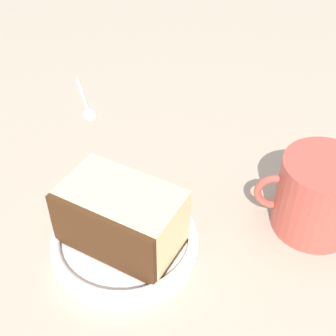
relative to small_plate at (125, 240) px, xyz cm
name	(u,v)px	position (x,y,z in cm)	size (l,w,h in cm)	color
ground_plane	(163,189)	(11.02, -2.87, -2.90)	(131.32, 131.32, 3.73)	tan
small_plate	(125,240)	(0.00, 0.00, 0.00)	(15.62, 15.62, 2.09)	white
cake_slice	(121,218)	(-0.25, 0.11, 3.58)	(11.52, 13.84, 6.99)	#472814
tea_mug	(318,195)	(5.23, -20.08, 3.50)	(8.99, 11.36, 8.86)	#BF4C3F
teaspoon	(87,105)	(25.60, 10.04, -0.69)	(11.71, 6.03, 0.80)	silver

